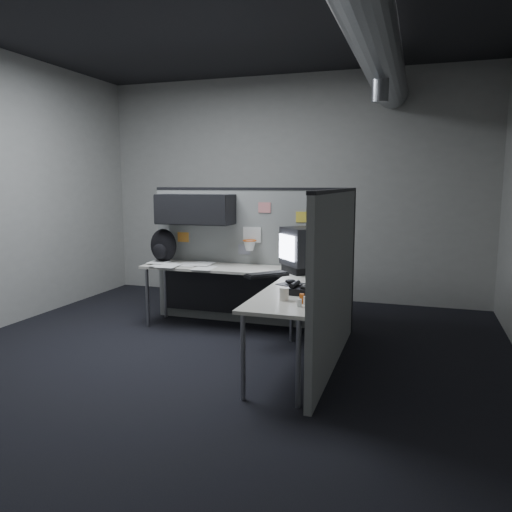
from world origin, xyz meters
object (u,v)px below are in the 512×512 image
(monitor, at_px, (305,249))
(keyboard, at_px, (267,275))
(desk, at_px, (253,284))
(backpack, at_px, (163,246))
(phone, at_px, (301,290))

(monitor, relative_size, keyboard, 1.35)
(desk, height_order, monitor, monitor)
(monitor, height_order, backpack, monitor)
(desk, bearing_deg, phone, -49.02)
(keyboard, xyz_separation_m, phone, (0.52, -0.68, 0.02))
(desk, relative_size, phone, 10.18)
(desk, height_order, phone, phone)
(desk, distance_m, phone, 1.11)
(keyboard, bearing_deg, phone, -55.03)
(desk, bearing_deg, backpack, 163.88)
(desk, xyz_separation_m, backpack, (-1.27, 0.37, 0.31))
(desk, distance_m, monitor, 0.67)
(desk, distance_m, backpack, 1.36)
(keyboard, bearing_deg, desk, 141.87)
(phone, bearing_deg, keyboard, 142.70)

